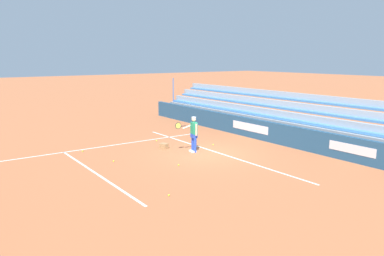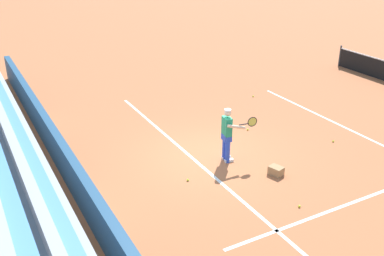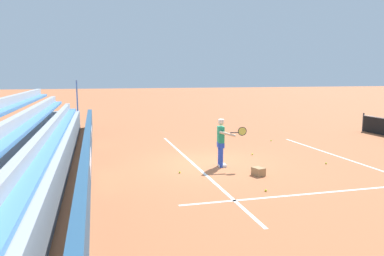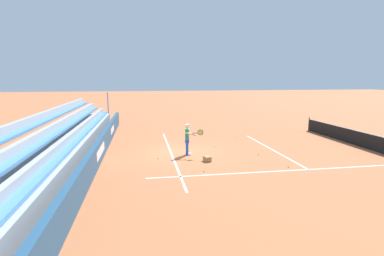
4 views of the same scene
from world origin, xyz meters
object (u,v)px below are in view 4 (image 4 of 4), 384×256
(tennis_ball_stray_back, at_px, (258,154))
(tennis_ball_toward_net, at_px, (204,171))
(tennis_net, at_px, (357,138))
(ball_box_cardboard, at_px, (207,159))
(tennis_ball_far_right, at_px, (158,158))
(tennis_ball_far_left, at_px, (288,167))
(tennis_ball_on_baseline, at_px, (235,137))
(tennis_player, at_px, (188,139))
(tennis_ball_near_player, at_px, (214,147))

(tennis_ball_stray_back, bearing_deg, tennis_ball_toward_net, -55.80)
(tennis_net, bearing_deg, ball_box_cardboard, -78.92)
(tennis_net, bearing_deg, tennis_ball_far_right, -85.19)
(tennis_ball_stray_back, xyz_separation_m, tennis_ball_far_left, (2.51, 0.49, 0.00))
(tennis_ball_stray_back, relative_size, tennis_ball_far_left, 1.00)
(tennis_ball_stray_back, distance_m, tennis_ball_on_baseline, 4.92)
(ball_box_cardboard, xyz_separation_m, tennis_ball_toward_net, (1.64, -0.52, -0.10))
(tennis_ball_far_right, bearing_deg, tennis_ball_on_baseline, 129.95)
(tennis_ball_far_left, distance_m, tennis_net, 7.45)
(tennis_ball_far_left, bearing_deg, tennis_ball_far_right, -113.51)
(tennis_ball_on_baseline, bearing_deg, tennis_player, -43.65)
(tennis_ball_near_player, xyz_separation_m, tennis_ball_toward_net, (4.63, -1.62, 0.00))
(tennis_player, height_order, tennis_ball_near_player, tennis_player)
(tennis_player, height_order, ball_box_cardboard, tennis_player)
(tennis_ball_near_player, bearing_deg, tennis_ball_on_baseline, 141.12)
(tennis_ball_far_right, bearing_deg, tennis_player, 107.37)
(tennis_ball_far_right, distance_m, tennis_net, 12.54)
(tennis_ball_far_left, relative_size, tennis_net, 0.01)
(tennis_ball_on_baseline, xyz_separation_m, tennis_net, (3.76, 6.74, 0.46))
(tennis_ball_toward_net, distance_m, tennis_net, 11.18)
(tennis_player, xyz_separation_m, tennis_ball_on_baseline, (-4.30, 4.10, -0.86))
(tennis_ball_near_player, distance_m, tennis_ball_far_left, 5.30)
(tennis_ball_toward_net, relative_size, tennis_ball_far_left, 1.00)
(tennis_ball_near_player, relative_size, tennis_ball_toward_net, 1.00)
(tennis_player, distance_m, tennis_ball_far_right, 1.93)
(ball_box_cardboard, height_order, tennis_ball_stray_back, ball_box_cardboard)
(tennis_player, distance_m, tennis_ball_stray_back, 4.02)
(tennis_ball_toward_net, bearing_deg, tennis_ball_near_player, 160.69)
(tennis_ball_near_player, distance_m, tennis_ball_far_right, 4.10)
(ball_box_cardboard, relative_size, tennis_ball_on_baseline, 6.06)
(tennis_ball_stray_back, relative_size, tennis_ball_far_right, 1.00)
(tennis_ball_on_baseline, bearing_deg, tennis_ball_far_left, 2.08)
(ball_box_cardboard, distance_m, tennis_ball_far_right, 2.61)
(tennis_ball_on_baseline, bearing_deg, tennis_ball_toward_net, -27.47)
(ball_box_cardboard, relative_size, tennis_ball_far_right, 6.06)
(ball_box_cardboard, height_order, tennis_ball_toward_net, ball_box_cardboard)
(tennis_player, height_order, tennis_ball_far_right, tennis_player)
(tennis_player, distance_m, tennis_net, 10.86)
(tennis_ball_near_player, distance_m, tennis_ball_toward_net, 4.90)
(tennis_ball_toward_net, bearing_deg, tennis_net, 108.83)
(tennis_ball_far_right, bearing_deg, tennis_ball_far_left, 66.49)
(tennis_ball_near_player, bearing_deg, tennis_ball_stray_back, 42.35)
(tennis_ball_near_player, distance_m, tennis_ball_stray_back, 2.95)
(tennis_player, xyz_separation_m, tennis_ball_far_left, (3.13, 4.37, -0.86))
(tennis_player, distance_m, ball_box_cardboard, 1.81)
(tennis_ball_stray_back, height_order, tennis_ball_far_left, same)
(tennis_player, bearing_deg, tennis_net, 92.83)
(tennis_ball_toward_net, xyz_separation_m, tennis_ball_on_baseline, (-7.37, 3.83, 0.00))
(tennis_ball_far_right, xyz_separation_m, tennis_net, (-1.05, 12.49, 0.46))
(ball_box_cardboard, relative_size, tennis_ball_far_left, 6.06)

